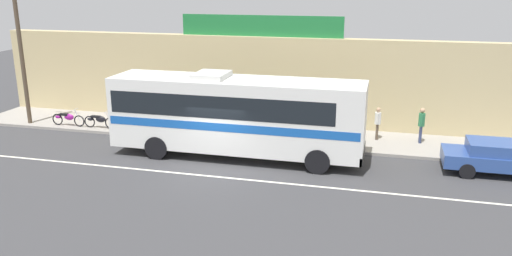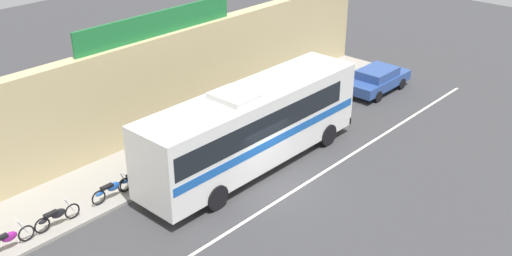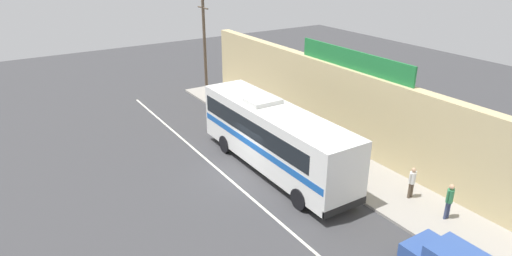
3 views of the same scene
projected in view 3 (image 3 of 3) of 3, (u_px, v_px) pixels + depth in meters
ground_plane at (241, 174)px, 23.34m from camera, size 70.00×70.00×0.00m
sidewalk_slab at (316, 150)px, 25.89m from camera, size 30.00×3.60×0.14m
storefront_facade at (345, 107)px, 26.05m from camera, size 30.00×0.70×4.80m
storefront_billboard at (353, 60)px, 24.70m from camera, size 8.69×0.12×1.10m
road_center_stripe at (228, 178)px, 22.95m from camera, size 30.00×0.14×0.01m
intercity_bus at (273, 135)px, 23.07m from camera, size 11.20×2.65×3.78m
utility_pole at (205, 49)px, 32.96m from camera, size 1.60×0.22×7.62m
motorcycle_red at (263, 125)px, 28.21m from camera, size 1.92×0.56×0.94m
motorcycle_black at (234, 109)px, 31.03m from camera, size 1.84×0.56×0.94m
motorcycle_purple at (221, 102)px, 32.49m from camera, size 1.94×0.56×0.94m
motorcycle_blue at (252, 120)px, 29.15m from camera, size 1.91×0.56×0.94m
pedestrian_far_right at (450, 199)px, 18.92m from camera, size 0.30×0.48×1.71m
pedestrian_by_curb at (412, 180)px, 20.56m from camera, size 0.30×0.48×1.60m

